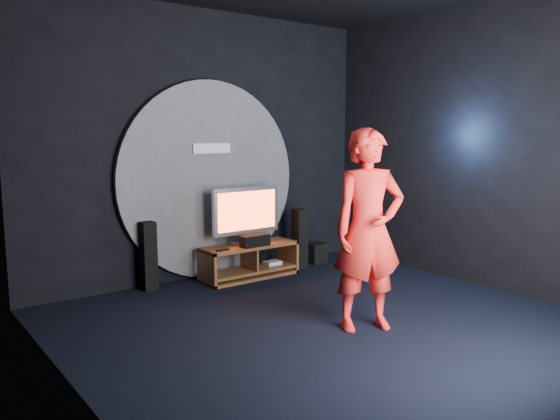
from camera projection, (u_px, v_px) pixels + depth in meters
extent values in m
plane|color=black|center=(335.00, 326.00, 5.48)|extent=(5.00, 5.00, 0.00)
cube|color=black|center=(207.00, 146.00, 7.20)|extent=(5.00, 0.04, 3.50)
cube|color=black|center=(70.00, 159.00, 3.74)|extent=(0.04, 5.00, 3.50)
cube|color=black|center=(486.00, 147.00, 6.73)|extent=(0.04, 5.00, 3.50)
cylinder|color=#515156|center=(210.00, 180.00, 7.22)|extent=(2.60, 0.08, 2.60)
cube|color=white|center=(212.00, 148.00, 7.12)|extent=(0.55, 0.03, 0.13)
cube|color=brown|center=(249.00, 246.00, 7.25)|extent=(1.34, 0.45, 0.04)
cube|color=brown|center=(249.00, 270.00, 7.29)|extent=(1.30, 0.42, 0.04)
cube|color=brown|center=(207.00, 268.00, 6.89)|extent=(0.04, 0.45, 0.45)
cube|color=brown|center=(288.00, 254.00, 7.66)|extent=(0.04, 0.45, 0.45)
cube|color=brown|center=(249.00, 258.00, 7.27)|extent=(0.03, 0.40, 0.29)
cube|color=brown|center=(250.00, 276.00, 7.31)|extent=(1.34, 0.45, 0.04)
cube|color=white|center=(272.00, 263.00, 7.51)|extent=(0.22, 0.16, 0.05)
cube|color=#BABAC2|center=(246.00, 242.00, 7.30)|extent=(0.36, 0.22, 0.04)
cylinder|color=#BABAC2|center=(246.00, 237.00, 7.29)|extent=(0.07, 0.07, 0.10)
cube|color=#BABAC2|center=(246.00, 210.00, 7.23)|extent=(1.01, 0.06, 0.62)
cube|color=#FF5023|center=(247.00, 211.00, 7.21)|extent=(0.90, 0.01, 0.51)
cube|color=black|center=(255.00, 241.00, 7.13)|extent=(0.40, 0.15, 0.15)
cube|color=black|center=(223.00, 250.00, 6.86)|extent=(0.18, 0.05, 0.02)
cube|color=black|center=(148.00, 256.00, 6.69)|extent=(0.17, 0.19, 0.85)
cube|color=black|center=(300.00, 239.00, 7.77)|extent=(0.17, 0.19, 0.85)
cube|color=black|center=(316.00, 253.00, 8.12)|extent=(0.27, 0.27, 0.30)
imported|color=red|center=(368.00, 230.00, 5.30)|extent=(0.85, 0.71, 1.97)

